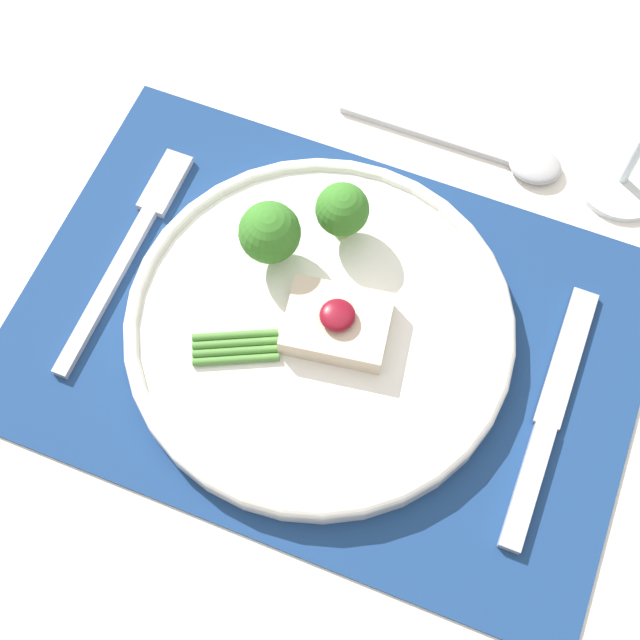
{
  "coord_description": "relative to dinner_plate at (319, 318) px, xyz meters",
  "views": [
    {
      "loc": [
        0.1,
        -0.26,
        1.41
      ],
      "look_at": [
        -0.01,
        0.0,
        0.8
      ],
      "focal_mm": 50.0,
      "sensor_mm": 36.0,
      "label": 1
    }
  ],
  "objects": [
    {
      "name": "dining_table",
      "position": [
        0.01,
        -0.0,
        -0.11
      ],
      "size": [
        1.3,
        1.02,
        0.78
      ],
      "color": "white",
      "rests_on": "ground_plane"
    },
    {
      "name": "placemat",
      "position": [
        0.01,
        -0.0,
        -0.02
      ],
      "size": [
        0.47,
        0.33,
        0.0
      ],
      "primitive_type": "cube",
      "color": "navy",
      "rests_on": "dining_table"
    },
    {
      "name": "fork",
      "position": [
        -0.17,
        0.01,
        -0.01
      ],
      "size": [
        0.02,
        0.21,
        0.01
      ],
      "rotation": [
        0.0,
        0.0,
        -0.0
      ],
      "color": "#B2B2B7",
      "rests_on": "placemat"
    },
    {
      "name": "knife",
      "position": [
        0.18,
        -0.02,
        -0.01
      ],
      "size": [
        0.02,
        0.21,
        0.01
      ],
      "rotation": [
        0.0,
        0.0,
        0.01
      ],
      "color": "#B2B2B7",
      "rests_on": "placemat"
    },
    {
      "name": "dinner_plate",
      "position": [
        0.0,
        0.0,
        0.0
      ],
      "size": [
        0.3,
        0.3,
        0.07
      ],
      "color": "white",
      "rests_on": "placemat"
    },
    {
      "name": "ground_plane",
      "position": [
        0.01,
        -0.0,
        -0.79
      ],
      "size": [
        8.0,
        8.0,
        0.0
      ],
      "primitive_type": "plane",
      "color": "gray"
    },
    {
      "name": "spoon",
      "position": [
        0.08,
        0.2,
        -0.01
      ],
      "size": [
        0.2,
        0.04,
        0.01
      ],
      "rotation": [
        0.0,
        0.0,
        0.0
      ],
      "color": "#B2B2B7",
      "rests_on": "dining_table"
    }
  ]
}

